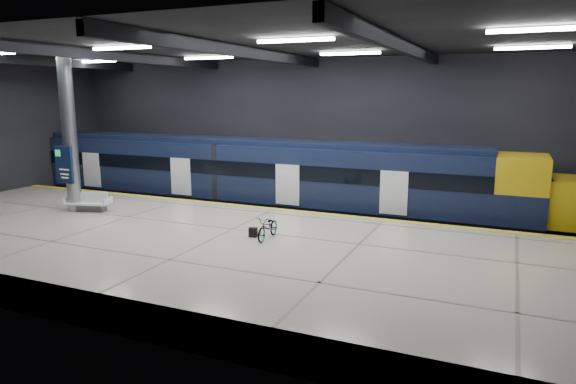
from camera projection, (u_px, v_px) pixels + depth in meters
The scene contains 10 objects.
ground at pixel (245, 249), 20.78m from camera, with size 30.00×30.00×0.00m, color black.
room_shell at pixel (243, 107), 19.70m from camera, with size 30.10×16.10×8.05m.
platform at pixel (212, 254), 18.43m from camera, with size 30.00×11.00×1.10m, color beige.
safety_strip at pixel (274, 209), 23.05m from camera, with size 30.00×0.40×0.01m, color gold.
rails at pixel (297, 218), 25.72m from camera, with size 30.00×1.52×0.16m.
train at pixel (277, 177), 25.78m from camera, with size 29.40×2.84×3.79m.
bench at pixel (88, 204), 22.66m from camera, with size 2.08×1.31×0.85m.
bicycle at pixel (268, 227), 18.26m from camera, with size 0.57×1.63×0.86m, color #99999E.
pannier_bag at pixel (253, 232), 18.55m from camera, with size 0.30×0.18×0.35m, color black.
info_column at pixel (69, 135), 22.15m from camera, with size 0.90×0.78×6.90m.
Camera 1 is at (9.56, -17.61, 6.23)m, focal length 32.00 mm.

